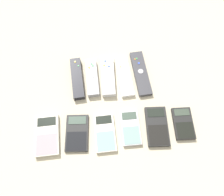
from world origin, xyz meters
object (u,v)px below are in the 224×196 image
at_px(remote_0, 77,78).
at_px(calculator_5, 183,123).
at_px(calculator_2, 105,133).
at_px(calculator_3, 131,128).
at_px(calculator_4, 157,126).
at_px(remote_4, 141,73).
at_px(calculator_1, 77,133).
at_px(remote_1, 92,78).
at_px(remote_2, 108,76).
at_px(remote_3, 124,76).
at_px(calculator_0, 47,135).

distance_m(remote_0, calculator_5, 0.46).
xyz_separation_m(calculator_2, calculator_3, (0.10, 0.01, -0.00)).
distance_m(remote_0, calculator_4, 0.37).
relative_size(remote_0, calculator_2, 1.30).
xyz_separation_m(remote_4, calculator_1, (-0.27, -0.23, -0.00)).
xyz_separation_m(remote_1, calculator_4, (0.23, -0.23, -0.00)).
xyz_separation_m(remote_2, calculator_4, (0.17, -0.23, -0.00)).
bearing_deg(calculator_1, remote_2, 63.17).
height_order(remote_2, calculator_5, remote_2).
height_order(remote_3, calculator_4, remote_3).
height_order(calculator_0, calculator_4, calculator_0).
height_order(remote_4, calculator_2, remote_4).
height_order(remote_0, calculator_1, remote_0).
bearing_deg(remote_2, remote_3, -0.65).
xyz_separation_m(calculator_1, calculator_3, (0.20, 0.00, 0.00)).
height_order(remote_3, calculator_2, remote_3).
height_order(calculator_1, calculator_3, calculator_3).
bearing_deg(calculator_2, remote_2, 81.44).
xyz_separation_m(remote_3, calculator_4, (0.10, -0.23, -0.00)).
bearing_deg(calculator_5, remote_2, 141.97).
relative_size(remote_2, calculator_1, 1.23).
distance_m(calculator_0, calculator_5, 0.51).
distance_m(calculator_4, calculator_5, 0.10).
relative_size(remote_3, calculator_2, 1.30).
relative_size(remote_4, calculator_1, 1.46).
distance_m(remote_1, calculator_4, 0.33).
distance_m(remote_4, calculator_2, 0.29).
relative_size(calculator_2, calculator_4, 0.93).
bearing_deg(calculator_5, remote_0, 152.21).
xyz_separation_m(calculator_1, calculator_4, (0.30, -0.00, 0.00)).
xyz_separation_m(remote_2, calculator_2, (-0.03, -0.24, -0.00)).
bearing_deg(remote_0, calculator_3, -53.43).
xyz_separation_m(remote_2, calculator_3, (0.07, -0.23, -0.00)).
xyz_separation_m(calculator_3, calculator_4, (0.10, -0.00, 0.00)).
bearing_deg(calculator_1, remote_3, 51.64).
xyz_separation_m(remote_1, remote_2, (0.07, -0.00, 0.00)).
xyz_separation_m(remote_1, calculator_5, (0.33, -0.23, -0.00)).
height_order(calculator_3, calculator_5, same).
height_order(calculator_1, calculator_4, calculator_4).
distance_m(calculator_0, calculator_2, 0.21).
bearing_deg(remote_1, calculator_5, -35.75).
bearing_deg(calculator_4, calculator_3, -178.62).
distance_m(remote_0, calculator_0, 0.26).
height_order(remote_4, calculator_0, same).
relative_size(calculator_1, calculator_2, 1.00).
bearing_deg(calculator_1, calculator_2, -1.26).
relative_size(remote_3, calculator_3, 1.41).
bearing_deg(calculator_2, calculator_4, 1.00).
relative_size(calculator_1, calculator_3, 1.08).
bearing_deg(remote_2, remote_1, -178.12).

